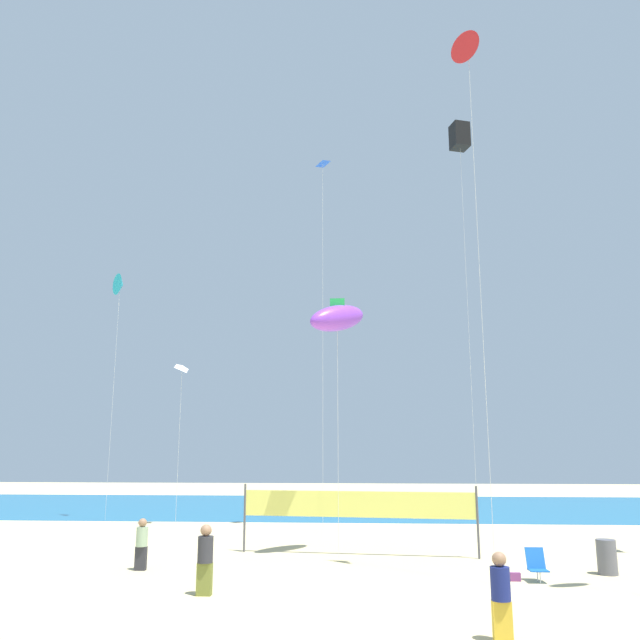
{
  "coord_description": "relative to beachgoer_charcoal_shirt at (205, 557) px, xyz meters",
  "views": [
    {
      "loc": [
        1.61,
        -14.63,
        3.59
      ],
      "look_at": [
        -0.11,
        10.03,
        8.64
      ],
      "focal_mm": 36.05,
      "sensor_mm": 36.0,
      "label": 1
    }
  ],
  "objects": [
    {
      "name": "ground_plane",
      "position": [
        2.53,
        -2.42,
        -0.92
      ],
      "size": [
        120.0,
        120.0,
        0.0
      ],
      "primitive_type": "plane",
      "color": "#D1BC89"
    },
    {
      "name": "ocean_band",
      "position": [
        2.53,
        26.91,
        -0.92
      ],
      "size": [
        120.0,
        20.0,
        0.01
      ],
      "primitive_type": "cube",
      "color": "#1E6B99",
      "rests_on": "ground"
    },
    {
      "name": "beachgoer_charcoal_shirt",
      "position": [
        0.0,
        0.0,
        0.0
      ],
      "size": [
        0.4,
        0.4,
        1.73
      ],
      "rotation": [
        0.0,
        0.0,
        1.62
      ],
      "color": "olive",
      "rests_on": "ground"
    },
    {
      "name": "beachgoer_sage_shirt",
      "position": [
        -2.82,
        3.32,
        -0.11
      ],
      "size": [
        0.35,
        0.35,
        1.53
      ],
      "rotation": [
        0.0,
        0.0,
        2.52
      ],
      "color": "#2D2D33",
      "rests_on": "ground"
    },
    {
      "name": "beachgoer_navy_shirt",
      "position": [
        6.72,
        -3.6,
        -0.04
      ],
      "size": [
        0.38,
        0.38,
        1.65
      ],
      "rotation": [
        0.0,
        0.0,
        3.09
      ],
      "color": "gold",
      "rests_on": "ground"
    },
    {
      "name": "folding_beach_chair",
      "position": [
        8.91,
        2.43,
        -0.46
      ],
      "size": [
        0.52,
        0.65,
        0.89
      ],
      "rotation": [
        0.0,
        0.0,
        -0.15
      ],
      "color": "#1959B2",
      "rests_on": "ground"
    },
    {
      "name": "trash_barrel",
      "position": [
        11.26,
        3.58,
        -0.43
      ],
      "size": [
        0.57,
        0.57,
        1.0
      ],
      "primitive_type": "cylinder",
      "color": "#595960",
      "rests_on": "ground"
    },
    {
      "name": "volleyball_net",
      "position": [
        3.81,
        6.68,
        0.71
      ],
      "size": [
        8.34,
        1.05,
        2.4
      ],
      "color": "#4C4C51",
      "rests_on": "ground"
    },
    {
      "name": "beach_handbag",
      "position": [
        8.29,
        2.42,
        -0.81
      ],
      "size": [
        0.29,
        0.14,
        0.23
      ],
      "primitive_type": "cube",
      "color": "#7A3872",
      "rests_on": "ground"
    },
    {
      "name": "kite_white_diamond",
      "position": [
        -5.07,
        14.77,
        6.79
      ],
      "size": [
        0.93,
        0.93,
        8.02
      ],
      "color": "silver",
      "rests_on": "ground"
    },
    {
      "name": "kite_black_box",
      "position": [
        9.58,
        16.16,
        19.72
      ],
      "size": [
        1.13,
        1.13,
        21.39
      ],
      "color": "silver",
      "rests_on": "ground"
    },
    {
      "name": "kite_red_delta",
      "position": [
        7.66,
        1.98,
        15.48
      ],
      "size": [
        1.05,
        1.01,
        16.99
      ],
      "color": "silver",
      "rests_on": "ground"
    },
    {
      "name": "kite_blue_diamond",
      "position": [
        2.14,
        13.24,
        16.67
      ],
      "size": [
        0.64,
        0.63,
        18.15
      ],
      "color": "silver",
      "rests_on": "ground"
    },
    {
      "name": "kite_violet_inflatable",
      "position": [
        3.16,
        6.28,
        7.51
      ],
      "size": [
        2.63,
        2.78,
        9.24
      ],
      "color": "silver",
      "rests_on": "ground"
    },
    {
      "name": "kite_cyan_delta",
      "position": [
        -9.64,
        17.34,
        11.91
      ],
      "size": [
        1.12,
        1.14,
        13.47
      ],
      "color": "silver",
      "rests_on": "ground"
    }
  ]
}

